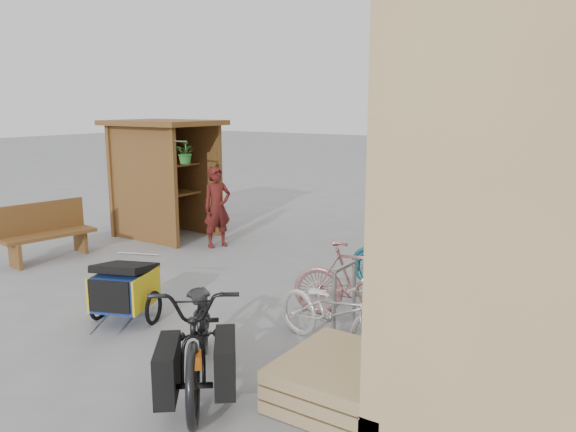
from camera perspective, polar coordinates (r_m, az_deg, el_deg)
The scene contains 17 objects.
ground at distance 8.19m, azimuth -8.85°, elevation -8.22°, with size 80.00×80.00×0.00m, color gray.
kiosk at distance 11.84m, azimuth -12.78°, elevation 5.37°, with size 2.49×1.65×2.40m.
bike_rack at distance 8.86m, azimuth 13.05°, elevation -3.38°, with size 0.05×5.35×0.86m.
pallet_stack at distance 5.43m, azimuth 5.25°, elevation -16.23°, with size 1.00×1.20×0.40m.
bench at distance 10.82m, azimuth -23.42°, elevation -1.38°, with size 0.72×1.66×1.02m.
shopping_carts at distance 12.55m, azimuth 22.76°, elevation 0.91°, with size 0.62×2.45×1.11m.
child_trailer at distance 7.43m, azimuth -16.27°, elevation -6.93°, with size 0.92×1.39×0.81m.
cargo_bike at distance 5.58m, azimuth -8.95°, elevation -11.46°, with size 1.98×2.20×1.16m.
person_kiosk at distance 10.84m, azimuth -7.21°, elevation 0.88°, with size 0.56×0.37×1.55m, color maroon.
bike_0 at distance 6.39m, azimuth 4.68°, elevation -9.67°, with size 0.58×1.65×0.87m, color silver.
bike_1 at distance 7.26m, azimuth 7.12°, elevation -6.54°, with size 0.47×1.68×1.01m, color #B9787C.
bike_2 at distance 8.26m, azimuth 11.81°, elevation -4.93°, with size 0.59×1.68×0.88m, color #1E6679.
bike_3 at distance 8.51m, azimuth 11.37°, elevation -4.28°, with size 0.44×1.55×0.93m, color #1E6679.
bike_4 at distance 9.29m, azimuth 14.34°, elevation -3.51°, with size 0.53×1.52×0.80m, color maroon.
bike_5 at distance 9.57m, azimuth 13.40°, elevation -2.45°, with size 0.46×1.64×0.99m, color silver.
bike_6 at distance 10.52m, azimuth 16.06°, elevation -1.51°, with size 0.62×1.77×0.93m, color #B9787C.
bike_7 at distance 10.66m, azimuth 16.86°, elevation -1.51°, with size 0.42×1.48×0.89m, color silver.
Camera 1 is at (5.26, -5.66, 2.72)m, focal length 35.00 mm.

